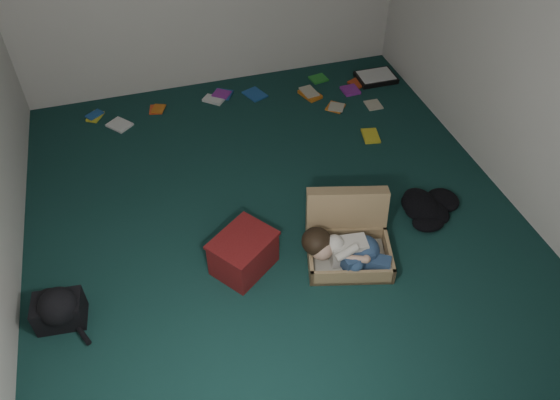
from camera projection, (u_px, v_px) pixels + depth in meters
floor at (275, 218)px, 4.55m from camera, size 4.50×4.50×0.00m
wall_front at (438, 383)px, 2.09m from camera, size 4.50×0.00×4.50m
wall_right at (531, 41)px, 4.06m from camera, size 0.00×4.50×4.50m
suitcase at (348, 238)px, 4.20m from camera, size 0.77×0.76×0.46m
person at (345, 250)px, 4.06m from camera, size 0.64×0.45×0.29m
maroon_bin at (243, 253)px, 4.06m from camera, size 0.58×0.56×0.31m
backpack at (59, 310)px, 3.74m from camera, size 0.44×0.37×0.24m
clothing_pile at (434, 209)px, 4.53m from camera, size 0.53×0.49×0.13m
paper_tray at (376, 77)px, 6.10m from camera, size 0.42×0.32×0.06m
book_scatter at (269, 102)px, 5.78m from camera, size 3.05×1.39×0.02m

